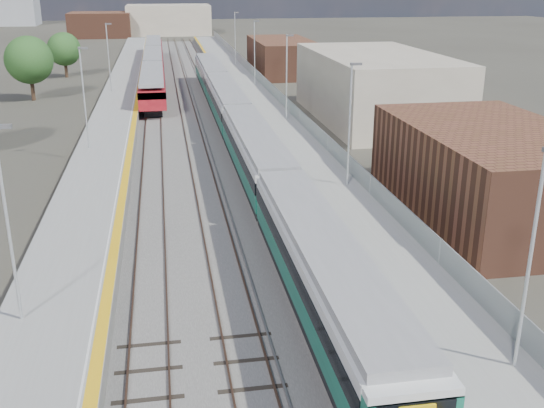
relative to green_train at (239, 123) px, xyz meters
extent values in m
plane|color=#47443A|center=(-1.50, 13.99, -2.10)|extent=(320.00, 320.00, 0.00)
cube|color=#565451|center=(-3.75, 16.49, -2.07)|extent=(10.50, 155.00, 0.06)
cube|color=#4C3323|center=(-0.72, 18.99, -1.99)|extent=(0.07, 160.00, 0.14)
cube|color=#4C3323|center=(0.72, 18.99, -1.99)|extent=(0.07, 160.00, 0.14)
cube|color=#4C3323|center=(-4.22, 18.99, -1.99)|extent=(0.07, 160.00, 0.14)
cube|color=#4C3323|center=(-2.78, 18.99, -1.99)|extent=(0.07, 160.00, 0.14)
cube|color=#4C3323|center=(-7.72, 18.99, -1.99)|extent=(0.07, 160.00, 0.14)
cube|color=#4C3323|center=(-6.28, 18.99, -1.99)|extent=(0.07, 160.00, 0.14)
cube|color=gray|center=(-1.05, 18.99, -2.00)|extent=(0.08, 160.00, 0.10)
cube|color=gray|center=(-2.45, 18.99, -2.00)|extent=(0.08, 160.00, 0.10)
cube|color=slate|center=(3.75, 16.49, -1.60)|extent=(4.70, 155.00, 1.00)
cube|color=gray|center=(3.75, 16.49, -1.10)|extent=(4.70, 155.00, 0.03)
cube|color=gold|center=(1.65, 16.49, -1.08)|extent=(0.40, 155.00, 0.01)
cube|color=gray|center=(5.95, 16.49, -0.50)|extent=(0.06, 155.00, 1.20)
cylinder|color=#9EA0A3|center=(5.10, -34.01, 2.67)|extent=(0.12, 0.12, 7.50)
cylinder|color=#9EA0A3|center=(5.10, -14.01, 2.67)|extent=(0.12, 0.12, 7.50)
cube|color=#4C4C4F|center=(5.35, -14.01, 6.32)|extent=(0.70, 0.18, 0.14)
cylinder|color=#9EA0A3|center=(5.10, 5.99, 2.67)|extent=(0.12, 0.12, 7.50)
cube|color=#4C4C4F|center=(5.35, 5.99, 6.32)|extent=(0.70, 0.18, 0.14)
cylinder|color=#9EA0A3|center=(5.10, 25.99, 2.67)|extent=(0.12, 0.12, 7.50)
cube|color=#4C4C4F|center=(5.35, 25.99, 6.32)|extent=(0.70, 0.18, 0.14)
cylinder|color=#9EA0A3|center=(5.10, 45.99, 2.67)|extent=(0.12, 0.12, 7.50)
cube|color=#4C4C4F|center=(5.35, 45.99, 6.32)|extent=(0.70, 0.18, 0.14)
cube|color=slate|center=(-10.55, 16.49, -1.60)|extent=(4.30, 155.00, 1.00)
cube|color=gray|center=(-10.55, 16.49, -1.10)|extent=(4.30, 155.00, 0.03)
cube|color=gold|center=(-8.65, 16.49, -1.08)|extent=(0.45, 155.00, 0.01)
cube|color=silver|center=(-9.00, 16.49, -1.08)|extent=(0.08, 155.00, 0.01)
cylinder|color=#9EA0A3|center=(-11.70, -28.01, 2.67)|extent=(0.12, 0.12, 7.50)
cube|color=#4C4C4F|center=(-11.45, -28.01, 6.32)|extent=(0.70, 0.18, 0.14)
cylinder|color=#9EA0A3|center=(-11.70, -2.01, 2.67)|extent=(0.12, 0.12, 7.50)
cube|color=#4C4C4F|center=(-11.45, -2.01, 6.32)|extent=(0.70, 0.18, 0.14)
cylinder|color=#9EA0A3|center=(-11.70, 23.99, 2.67)|extent=(0.12, 0.12, 7.50)
cube|color=#4C4C4F|center=(-11.45, 23.99, 6.32)|extent=(0.70, 0.18, 0.14)
cube|color=brown|center=(12.50, -18.01, 0.50)|extent=(9.00, 16.00, 5.20)
cube|color=#A29682|center=(14.50, 8.99, 1.10)|extent=(11.00, 22.00, 6.40)
cube|color=brown|center=(11.50, 41.99, 0.30)|extent=(8.00, 18.00, 4.80)
cube|color=#A29682|center=(-3.50, 113.99, 1.40)|extent=(20.00, 14.00, 7.00)
cube|color=brown|center=(-19.50, 108.99, 0.70)|extent=(14.00, 12.00, 5.60)
cube|color=black|center=(0.00, -28.08, -1.27)|extent=(2.56, 18.36, 0.43)
cube|color=#10533E|center=(0.00, -28.08, -0.52)|extent=(2.65, 18.36, 1.07)
cube|color=black|center=(0.00, -28.08, 0.33)|extent=(2.71, 18.36, 0.73)
cube|color=silver|center=(0.00, -28.08, 0.91)|extent=(2.65, 18.36, 0.45)
cube|color=gray|center=(0.00, -28.08, 1.31)|extent=(2.35, 18.36, 0.38)
cube|color=black|center=(0.00, -9.22, -1.27)|extent=(2.56, 18.36, 0.43)
cube|color=#10533E|center=(0.00, -9.22, -0.52)|extent=(2.65, 18.36, 1.07)
cube|color=black|center=(0.00, -9.22, 0.33)|extent=(2.71, 18.36, 0.73)
cube|color=silver|center=(0.00, -9.22, 0.91)|extent=(2.65, 18.36, 0.45)
cube|color=gray|center=(0.00, -9.22, 1.31)|extent=(2.35, 18.36, 0.38)
cube|color=black|center=(0.00, 9.63, -1.27)|extent=(2.56, 18.36, 0.43)
cube|color=#10533E|center=(0.00, 9.63, -0.52)|extent=(2.65, 18.36, 1.07)
cube|color=black|center=(0.00, 9.63, 0.33)|extent=(2.71, 18.36, 0.73)
cube|color=silver|center=(0.00, 9.63, 0.91)|extent=(2.65, 18.36, 0.45)
cube|color=gray|center=(0.00, 9.63, 1.31)|extent=(2.35, 18.36, 0.38)
cube|color=black|center=(0.00, 28.49, -1.27)|extent=(2.56, 18.36, 0.43)
cube|color=#10533E|center=(0.00, 28.49, -0.52)|extent=(2.65, 18.36, 1.07)
cube|color=black|center=(0.00, 28.49, 0.33)|extent=(2.71, 18.36, 0.73)
cube|color=silver|center=(0.00, 28.49, 0.91)|extent=(2.65, 18.36, 0.45)
cube|color=gray|center=(0.00, 28.49, 1.31)|extent=(2.35, 18.36, 0.38)
cube|color=black|center=(-7.00, 20.71, -1.65)|extent=(1.84, 15.60, 0.64)
cube|color=maroon|center=(-7.00, 20.71, -0.12)|extent=(2.70, 18.35, 1.93)
cube|color=black|center=(-7.00, 20.71, 0.36)|extent=(2.76, 18.35, 0.68)
cube|color=gray|center=(-7.00, 20.71, 1.33)|extent=(2.41, 18.35, 0.39)
cube|color=black|center=(-7.00, 39.56, -1.65)|extent=(1.84, 15.60, 0.64)
cube|color=maroon|center=(-7.00, 39.56, -0.12)|extent=(2.70, 18.35, 1.93)
cube|color=black|center=(-7.00, 39.56, 0.36)|extent=(2.76, 18.35, 0.68)
cube|color=gray|center=(-7.00, 39.56, 1.33)|extent=(2.41, 18.35, 0.39)
cube|color=black|center=(-7.00, 58.41, -1.65)|extent=(1.84, 15.60, 0.64)
cube|color=maroon|center=(-7.00, 58.41, -0.12)|extent=(2.70, 18.35, 1.93)
cube|color=black|center=(-7.00, 58.41, 0.36)|extent=(2.76, 18.35, 0.68)
cube|color=gray|center=(-7.00, 58.41, 1.33)|extent=(2.41, 18.35, 0.39)
cylinder|color=#382619|center=(-20.51, 25.42, -0.85)|extent=(0.44, 0.44, 2.51)
sphere|color=#27461A|center=(-20.51, 25.42, 2.43)|extent=(5.30, 5.30, 5.30)
cylinder|color=#382619|center=(-19.11, 43.15, -1.02)|extent=(0.44, 0.44, 2.16)
sphere|color=#27461A|center=(-19.11, 43.15, 1.80)|extent=(4.56, 4.56, 4.56)
cylinder|color=#382619|center=(20.41, 22.04, -1.07)|extent=(0.44, 0.44, 2.06)
sphere|color=#27461A|center=(20.41, 22.04, 1.62)|extent=(4.35, 4.35, 4.35)
camera|label=1|loc=(-5.94, -50.53, 11.09)|focal=42.00mm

